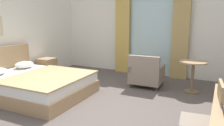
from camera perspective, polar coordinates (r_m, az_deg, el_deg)
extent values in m
cube|color=#564C47|center=(4.10, -6.40, -13.36)|extent=(6.11, 7.08, 0.10)
cube|color=white|center=(6.71, 9.04, 8.35)|extent=(5.71, 0.12, 2.62)
cube|color=silver|center=(6.60, 10.07, 6.90)|extent=(1.29, 0.02, 2.31)
cube|color=tan|center=(6.80, 2.82, 8.07)|extent=(0.45, 0.10, 2.52)
cube|color=tan|center=(6.29, 17.41, 7.27)|extent=(0.46, 0.10, 2.52)
cube|color=tan|center=(5.13, -18.94, -6.56)|extent=(2.23, 1.80, 0.26)
cube|color=white|center=(5.07, -19.11, -4.11)|extent=(2.16, 1.74, 0.19)
cube|color=tan|center=(5.86, -27.08, -1.22)|extent=(0.11, 1.77, 1.01)
cube|color=tan|center=(4.80, -16.11, -3.39)|extent=(1.49, 1.76, 0.03)
ellipsoid|color=white|center=(5.86, -21.90, -0.42)|extent=(0.41, 0.50, 0.17)
cube|color=tan|center=(6.63, -16.61, -1.12)|extent=(0.44, 0.42, 0.54)
cube|color=#8F704E|center=(6.46, -17.97, -0.56)|extent=(0.38, 0.01, 0.13)
cube|color=tan|center=(3.59, 25.28, -11.07)|extent=(0.06, 0.06, 0.72)
cube|color=gray|center=(3.00, 21.70, -14.16)|extent=(0.49, 0.48, 0.04)
cube|color=tan|center=(2.91, 26.23, -9.48)|extent=(0.08, 0.41, 0.51)
cube|color=gray|center=(5.55, 9.02, -3.59)|extent=(0.78, 0.70, 0.27)
cube|color=gray|center=(5.20, 8.24, -0.56)|extent=(0.76, 0.14, 0.44)
cube|color=gray|center=(5.41, 12.44, -1.74)|extent=(0.12, 0.69, 0.16)
cube|color=gray|center=(5.59, 5.85, -1.09)|extent=(0.12, 0.69, 0.16)
cylinder|color=#4C3D2D|center=(5.78, 12.82, -5.02)|extent=(0.04, 0.04, 0.10)
cylinder|color=#4C3D2D|center=(5.95, 6.79, -4.34)|extent=(0.04, 0.04, 0.10)
cylinder|color=#4C3D2D|center=(5.26, 11.42, -6.65)|extent=(0.04, 0.04, 0.10)
cylinder|color=#4C3D2D|center=(5.44, 4.84, -5.84)|extent=(0.04, 0.04, 0.10)
cylinder|color=tan|center=(5.25, 20.48, 0.28)|extent=(0.62, 0.62, 0.03)
cylinder|color=brown|center=(5.33, 20.21, -3.55)|extent=(0.07, 0.07, 0.70)
cylinder|color=brown|center=(5.43, 19.96, -6.98)|extent=(0.34, 0.34, 0.02)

